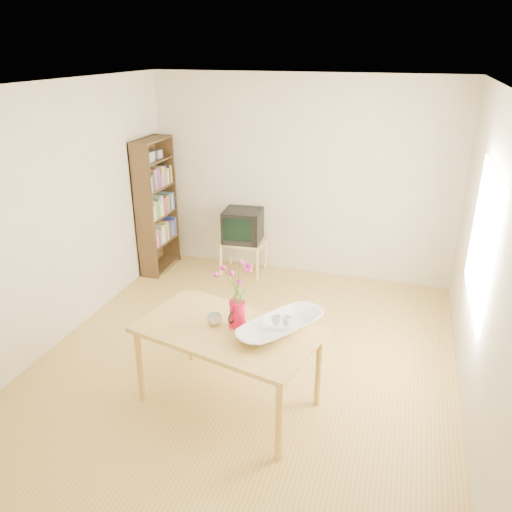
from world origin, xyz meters
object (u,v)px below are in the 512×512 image
(mug, at_px, (214,319))
(pitcher, at_px, (237,315))
(television, at_px, (243,225))
(bowl, at_px, (281,303))
(table, at_px, (228,336))

(mug, bearing_deg, pitcher, -178.07)
(television, bearing_deg, bowl, -70.19)
(pitcher, bearing_deg, mug, -154.81)
(pitcher, xyz_separation_m, television, (-0.82, 2.58, -0.17))
(pitcher, height_order, mug, pitcher)
(pitcher, distance_m, bowl, 0.39)
(table, height_order, television, television)
(television, bearing_deg, pitcher, -77.42)
(table, relative_size, television, 3.08)
(pitcher, distance_m, television, 2.71)
(mug, bearing_deg, television, -84.97)
(bowl, height_order, television, bowl)
(table, distance_m, bowl, 0.55)
(pitcher, distance_m, mug, 0.20)
(table, distance_m, television, 2.75)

